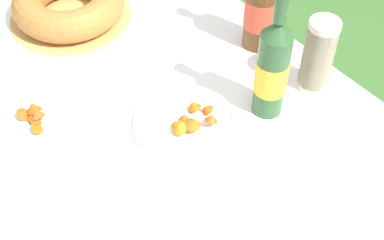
% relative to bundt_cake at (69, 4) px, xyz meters
% --- Properties ---
extents(garden_table, '(1.66, 1.20, 0.70)m').
position_rel_bundt_cake_xyz_m(garden_table, '(0.62, -0.18, -0.11)').
color(garden_table, brown).
rests_on(garden_table, ground_plane).
extents(tablecloth, '(1.67, 1.21, 0.10)m').
position_rel_bundt_cake_xyz_m(tablecloth, '(0.62, -0.18, -0.06)').
color(tablecloth, white).
rests_on(tablecloth, garden_table).
extents(bundt_cake, '(0.33, 0.33, 0.09)m').
position_rel_bundt_cake_xyz_m(bundt_cake, '(0.00, 0.00, 0.00)').
color(bundt_cake, tan).
rests_on(bundt_cake, tablecloth).
extents(cup_stack, '(0.07, 0.07, 0.19)m').
position_rel_bundt_cake_xyz_m(cup_stack, '(0.59, 0.33, 0.05)').
color(cup_stack, beige).
rests_on(cup_stack, tablecloth).
extents(cider_bottle_green, '(0.07, 0.07, 0.33)m').
position_rel_bundt_cake_xyz_m(cider_bottle_green, '(0.58, 0.19, 0.08)').
color(cider_bottle_green, '#2D562D').
rests_on(cider_bottle_green, tablecloth).
extents(cider_bottle_amber, '(0.08, 0.08, 0.32)m').
position_rel_bundt_cake_xyz_m(cider_bottle_amber, '(0.39, 0.33, 0.08)').
color(cider_bottle_amber, brown).
rests_on(cider_bottle_amber, tablecloth).
extents(snack_plate_near, '(0.23, 0.23, 0.05)m').
position_rel_bundt_cake_xyz_m(snack_plate_near, '(0.51, 0.01, -0.03)').
color(snack_plate_near, white).
rests_on(snack_plate_near, tablecloth).
extents(snack_plate_left, '(0.21, 0.21, 0.05)m').
position_rel_bundt_cake_xyz_m(snack_plate_left, '(0.29, -0.25, -0.03)').
color(snack_plate_left, white).
rests_on(snack_plate_left, tablecloth).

